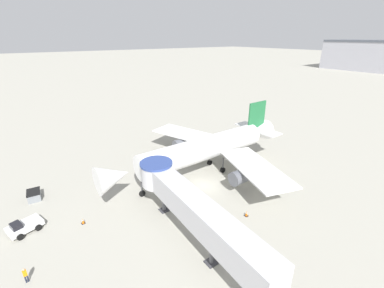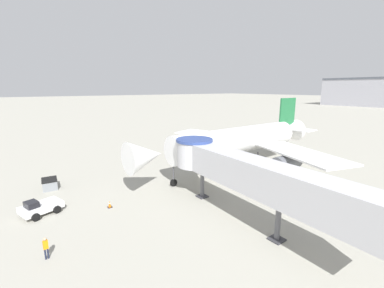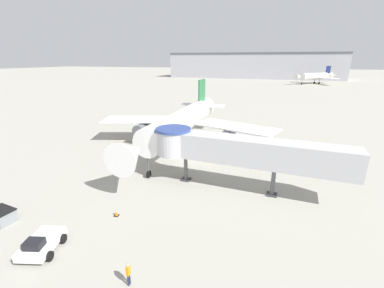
# 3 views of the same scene
# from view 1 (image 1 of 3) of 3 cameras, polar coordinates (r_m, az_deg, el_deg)

# --- Properties ---
(ground_plane) EXTENTS (800.00, 800.00, 0.00)m
(ground_plane) POSITION_cam_1_polar(r_m,az_deg,el_deg) (39.32, 2.61, -9.17)
(ground_plane) COLOR #9E9B8E
(main_airplane) EXTENTS (30.64, 32.02, 10.19)m
(main_airplane) POSITION_cam_1_polar(r_m,az_deg,el_deg) (40.99, 3.37, -0.98)
(main_airplane) COLOR white
(main_airplane) RESTS_ON ground_plane
(jet_bridge) EXTENTS (21.32, 4.20, 6.32)m
(jet_bridge) POSITION_cam_1_polar(r_m,az_deg,el_deg) (27.79, -1.10, -12.81)
(jet_bridge) COLOR #B7B7BC
(jet_bridge) RESTS_ON ground_plane
(pushback_tug_white) EXTENTS (3.10, 3.92, 1.51)m
(pushback_tug_white) POSITION_cam_1_polar(r_m,az_deg,el_deg) (36.46, -33.29, -15.03)
(pushback_tug_white) COLOR silver
(pushback_tug_white) RESTS_ON ground_plane
(service_container_gray) EXTENTS (2.49, 1.88, 1.18)m
(service_container_gray) POSITION_cam_1_polar(r_m,az_deg,el_deg) (42.12, -31.67, -9.66)
(service_container_gray) COLOR gray
(service_container_gray) RESTS_ON ground_plane
(traffic_cone_near_nose) EXTENTS (0.43, 0.43, 0.71)m
(traffic_cone_near_nose) POSITION_cam_1_polar(r_m,az_deg,el_deg) (34.73, -23.07, -15.47)
(traffic_cone_near_nose) COLOR black
(traffic_cone_near_nose) RESTS_ON ground_plane
(traffic_cone_starboard_wing) EXTENTS (0.44, 0.44, 0.73)m
(traffic_cone_starboard_wing) POSITION_cam_1_polar(r_m,az_deg,el_deg) (33.92, 12.01, -14.89)
(traffic_cone_starboard_wing) COLOR black
(traffic_cone_starboard_wing) RESTS_ON ground_plane
(traffic_cone_port_wing) EXTENTS (0.41, 0.41, 0.68)m
(traffic_cone_port_wing) POSITION_cam_1_polar(r_m,az_deg,el_deg) (50.65, -6.48, -1.19)
(traffic_cone_port_wing) COLOR black
(traffic_cone_port_wing) RESTS_ON ground_plane
(ground_crew_marshaller) EXTENTS (0.22, 0.33, 1.66)m
(ground_crew_marshaller) POSITION_cam_1_polar(r_m,az_deg,el_deg) (30.08, -33.10, -23.11)
(ground_crew_marshaller) COLOR #1E2338
(ground_crew_marshaller) RESTS_ON ground_plane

